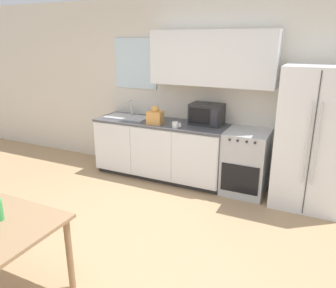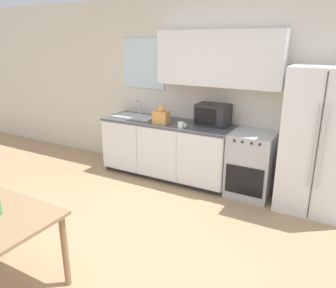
# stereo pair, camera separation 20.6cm
# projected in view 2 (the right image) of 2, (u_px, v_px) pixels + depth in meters

# --- Properties ---
(ground_plane) EXTENTS (12.00, 12.00, 0.00)m
(ground_plane) POSITION_uv_depth(u_px,v_px,m) (118.00, 251.00, 3.40)
(ground_plane) COLOR tan
(wall_back) EXTENTS (12.00, 0.38, 2.70)m
(wall_back) POSITION_uv_depth(u_px,v_px,m) (209.00, 85.00, 4.84)
(wall_back) COLOR beige
(wall_back) RESTS_ON ground_plane
(kitchen_counter) EXTENTS (2.08, 0.67, 0.90)m
(kitchen_counter) POSITION_uv_depth(u_px,v_px,m) (167.00, 149.00, 5.13)
(kitchen_counter) COLOR #333333
(kitchen_counter) RESTS_ON ground_plane
(oven_range) EXTENTS (0.59, 0.64, 0.90)m
(oven_range) POSITION_uv_depth(u_px,v_px,m) (251.00, 164.00, 4.53)
(oven_range) COLOR #B7BABC
(oven_range) RESTS_ON ground_plane
(refrigerator) EXTENTS (0.86, 0.71, 1.80)m
(refrigerator) POSITION_uv_depth(u_px,v_px,m) (320.00, 142.00, 3.99)
(refrigerator) COLOR white
(refrigerator) RESTS_ON ground_plane
(kitchen_sink) EXTENTS (0.70, 0.38, 0.27)m
(kitchen_sink) POSITION_uv_depth(u_px,v_px,m) (135.00, 116.00, 5.27)
(kitchen_sink) COLOR #B7BABC
(kitchen_sink) RESTS_ON kitchen_counter
(microwave) EXTENTS (0.47, 0.33, 0.31)m
(microwave) POSITION_uv_depth(u_px,v_px,m) (213.00, 115.00, 4.74)
(microwave) COLOR #282828
(microwave) RESTS_ON kitchen_counter
(coffee_mug) EXTENTS (0.13, 0.09, 0.09)m
(coffee_mug) POSITION_uv_depth(u_px,v_px,m) (181.00, 125.00, 4.62)
(coffee_mug) COLOR white
(coffee_mug) RESTS_ON kitchen_counter
(grocery_bag_0) EXTENTS (0.23, 0.20, 0.28)m
(grocery_bag_0) POSITION_uv_depth(u_px,v_px,m) (161.00, 116.00, 4.83)
(grocery_bag_0) COLOR #DB994C
(grocery_bag_0) RESTS_ON kitchen_counter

